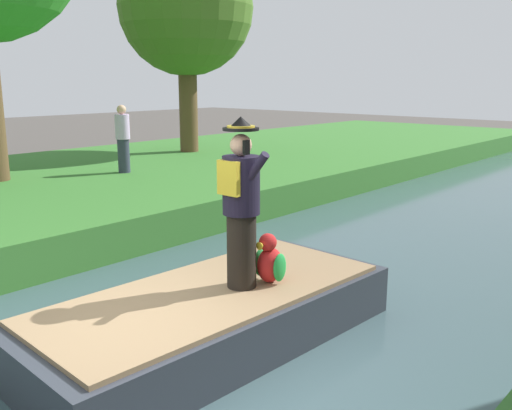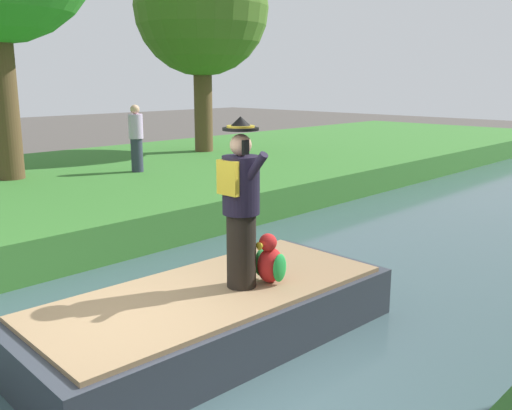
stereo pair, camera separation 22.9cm
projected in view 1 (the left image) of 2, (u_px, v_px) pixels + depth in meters
The scene contains 7 objects.
ground_plane at pixel (127, 392), 5.39m from camera, with size 80.00×80.00×0.00m, color #4C4742.
canal_water at pixel (127, 387), 5.38m from camera, with size 6.22×48.00×0.10m, color #3D565B.
boat at pixel (212, 316), 6.14m from camera, with size 2.01×4.28×0.61m.
person_pirate at pixel (241, 204), 5.97m from camera, with size 0.61×0.42×1.85m.
parrot_plush at pixel (270, 261), 6.25m from camera, with size 0.36×0.34×0.57m.
tree_tall at pixel (186, 8), 16.56m from camera, with size 3.99×3.99×6.26m.
person_bystander at pixel (123, 139), 13.33m from camera, with size 0.34×0.34×1.60m.
Camera 1 is at (4.16, -2.82, 2.93)m, focal length 39.50 mm.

